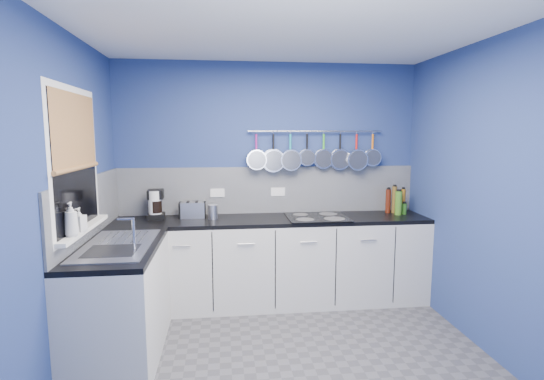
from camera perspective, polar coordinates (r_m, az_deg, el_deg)
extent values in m
cube|color=#47474C|center=(3.44, 2.49, -23.05)|extent=(3.20, 3.00, 0.02)
cube|color=white|center=(3.05, 2.79, 22.10)|extent=(3.20, 3.00, 0.02)
cube|color=navy|center=(4.48, -0.50, 1.31)|extent=(3.20, 0.02, 2.50)
cube|color=navy|center=(1.57, 11.76, -11.04)|extent=(3.20, 0.02, 2.50)
cube|color=navy|center=(3.17, -27.49, -2.25)|extent=(0.02, 3.00, 2.50)
cube|color=navy|center=(3.63, 28.62, -1.17)|extent=(0.02, 3.00, 2.50)
cube|color=#A1A3A8|center=(4.47, -0.47, 0.00)|extent=(3.20, 0.02, 0.50)
cube|color=#A1A3A8|center=(3.74, -23.85, -2.20)|extent=(0.02, 1.80, 0.50)
cube|color=beige|center=(4.35, -0.04, -9.95)|extent=(3.20, 0.60, 0.86)
cube|color=black|center=(4.24, -0.04, -4.14)|extent=(3.20, 0.60, 0.04)
cube|color=beige|center=(3.57, -20.09, -14.46)|extent=(0.60, 1.20, 0.86)
cube|color=black|center=(3.43, -20.44, -7.47)|extent=(0.60, 1.20, 0.04)
cube|color=white|center=(3.41, -25.48, 3.59)|extent=(0.01, 1.00, 1.10)
cube|color=black|center=(3.40, -25.40, 3.59)|extent=(0.01, 0.90, 1.00)
cube|color=#B47751|center=(3.39, -25.49, 7.38)|extent=(0.01, 0.90, 0.55)
cube|color=white|center=(3.47, -24.59, -4.91)|extent=(0.10, 0.98, 0.03)
cube|color=silver|center=(3.43, -20.46, -7.08)|extent=(0.50, 0.95, 0.01)
cube|color=white|center=(4.44, -7.53, -0.39)|extent=(0.15, 0.01, 0.09)
cube|color=white|center=(4.48, 0.82, -0.25)|extent=(0.15, 0.01, 0.09)
cylinder|color=silver|center=(4.48, 6.01, 8.05)|extent=(1.45, 0.02, 0.02)
imported|color=white|center=(3.17, -25.95, -3.64)|extent=(0.09, 0.09, 0.24)
imported|color=white|center=(3.32, -25.05, -3.70)|extent=(0.10, 0.10, 0.17)
cylinder|color=white|center=(4.31, -15.83, -2.00)|extent=(0.16, 0.16, 0.29)
cube|color=silver|center=(4.32, -10.90, -2.70)|extent=(0.25, 0.14, 0.16)
cylinder|color=silver|center=(4.22, -8.17, -3.01)|extent=(0.12, 0.12, 0.14)
cube|color=black|center=(4.27, 6.23, -3.74)|extent=(0.61, 0.54, 0.01)
cylinder|color=#8C5914|center=(4.70, 17.60, -1.46)|extent=(0.05, 0.05, 0.26)
cylinder|color=brown|center=(4.68, 16.49, -1.29)|extent=(0.05, 0.05, 0.29)
cylinder|color=#4C190C|center=(4.66, 15.71, -1.48)|extent=(0.06, 0.06, 0.26)
cylinder|color=#265919|center=(4.64, 17.75, -2.49)|extent=(0.05, 0.05, 0.12)
cylinder|color=#3F721E|center=(4.58, 17.03, -1.72)|extent=(0.07, 0.07, 0.25)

